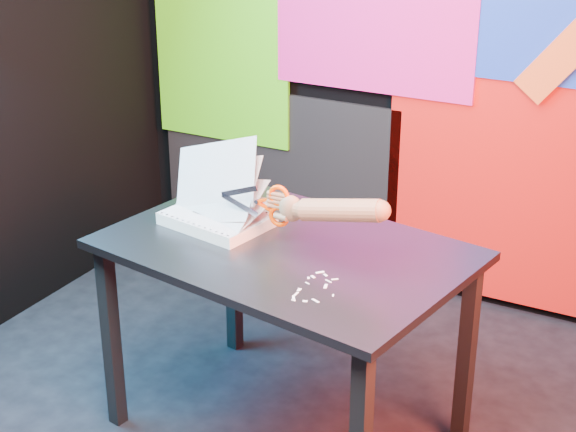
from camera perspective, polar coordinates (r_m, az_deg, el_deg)
The scene contains 7 objects.
room at distance 2.58m, azimuth -2.04°, elevation 8.57°, with size 3.01×3.01×2.71m.
backdrop at distance 3.95m, azimuth 9.62°, elevation 7.51°, with size 2.88×0.05×2.08m.
work_table at distance 2.99m, azimuth -0.16°, elevation -3.53°, with size 1.30×0.97×0.75m.
printout_stack at distance 3.11m, azimuth -4.61°, elevation -0.01°, with size 0.42×0.31×0.34m.
scissors at distance 2.91m, azimuth -0.90°, elevation 0.71°, with size 0.26×0.02×0.15m.
hand_forearm at distance 2.81m, azimuth 2.87°, elevation 0.40°, with size 0.42×0.08×0.14m.
paper_clippings at distance 2.68m, azimuth 1.69°, elevation -4.58°, with size 0.13×0.22×0.00m.
Camera 1 is at (1.26, -2.16, 2.00)m, focal length 55.00 mm.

